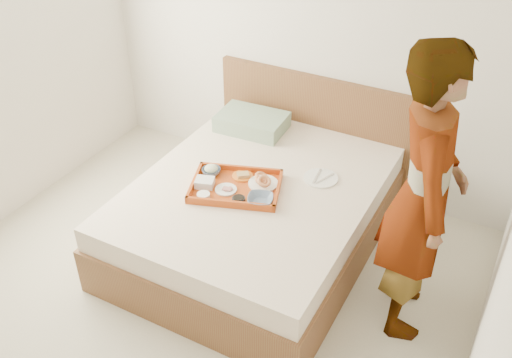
{
  "coord_description": "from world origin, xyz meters",
  "views": [
    {
      "loc": [
        1.67,
        -1.86,
        2.83
      ],
      "look_at": [
        0.19,
        0.9,
        0.65
      ],
      "focal_mm": 40.27,
      "sensor_mm": 36.0,
      "label": 1
    }
  ],
  "objects": [
    {
      "name": "salad_bowl",
      "position": [
        -0.19,
        0.94,
        0.57
      ],
      "size": [
        0.17,
        0.17,
        0.04
      ],
      "primitive_type": "imported",
      "rotation": [
        0.0,
        0.0,
        0.33
      ],
      "color": "navy",
      "rests_on": "tray"
    },
    {
      "name": "wall_back",
      "position": [
        0.0,
        2.0,
        1.3
      ],
      "size": [
        3.5,
        0.01,
        2.6
      ],
      "primitive_type": "cube",
      "color": "silver",
      "rests_on": "ground"
    },
    {
      "name": "bed",
      "position": [
        0.14,
        1.0,
        0.27
      ],
      "size": [
        1.65,
        2.0,
        0.53
      ],
      "primitive_type": "cube",
      "color": "brown",
      "rests_on": "ground"
    },
    {
      "name": "navy_bowl_big",
      "position": [
        0.27,
        0.81,
        0.57
      ],
      "size": [
        0.22,
        0.22,
        0.04
      ],
      "primitive_type": "imported",
      "rotation": [
        0.0,
        0.0,
        0.33
      ],
      "color": "navy",
      "rests_on": "tray"
    },
    {
      "name": "tray",
      "position": [
        0.04,
        0.88,
        0.56
      ],
      "size": [
        0.71,
        0.61,
        0.05
      ],
      "primitive_type": "cube",
      "rotation": [
        0.0,
        0.0,
        0.33
      ],
      "color": "#B64313",
      "rests_on": "bed"
    },
    {
      "name": "ground",
      "position": [
        0.0,
        0.0,
        0.0
      ],
      "size": [
        3.5,
        4.0,
        0.01
      ],
      "primitive_type": "cube",
      "color": "beige",
      "rests_on": "ground"
    },
    {
      "name": "bread_plate",
      "position": [
        0.02,
        1.01,
        0.55
      ],
      "size": [
        0.19,
        0.19,
        0.01
      ],
      "primitive_type": "cylinder",
      "rotation": [
        0.0,
        0.0,
        0.33
      ],
      "color": "orange",
      "rests_on": "tray"
    },
    {
      "name": "cheese_round",
      "position": [
        -0.09,
        0.68,
        0.56
      ],
      "size": [
        0.11,
        0.11,
        0.03
      ],
      "primitive_type": "cylinder",
      "rotation": [
        0.0,
        0.0,
        0.33
      ],
      "color": "white",
      "rests_on": "tray"
    },
    {
      "name": "wall_right",
      "position": [
        1.75,
        0.0,
        1.3
      ],
      "size": [
        0.01,
        4.0,
        2.6
      ],
      "primitive_type": "cube",
      "color": "silver",
      "rests_on": "ground"
    },
    {
      "name": "dinner_plate",
      "position": [
        0.51,
        1.27,
        0.54
      ],
      "size": [
        0.29,
        0.29,
        0.01
      ],
      "primitive_type": "cylinder",
      "rotation": [
        0.0,
        0.0,
        -0.2
      ],
      "color": "white",
      "rests_on": "bed"
    },
    {
      "name": "sauce_dish",
      "position": [
        0.14,
        0.74,
        0.56
      ],
      "size": [
        0.11,
        0.11,
        0.03
      ],
      "primitive_type": "cylinder",
      "rotation": [
        0.0,
        0.0,
        0.33
      ],
      "color": "black",
      "rests_on": "tray"
    },
    {
      "name": "person",
      "position": [
        1.28,
        0.84,
        0.93
      ],
      "size": [
        0.63,
        0.78,
        1.85
      ],
      "primitive_type": "imported",
      "rotation": [
        0.0,
        0.0,
        1.88
      ],
      "color": "white",
      "rests_on": "ground"
    },
    {
      "name": "meat_plate",
      "position": [
        -0.0,
        0.82,
        0.55
      ],
      "size": [
        0.19,
        0.19,
        0.01
      ],
      "primitive_type": "cylinder",
      "rotation": [
        0.0,
        0.0,
        0.33
      ],
      "color": "white",
      "rests_on": "tray"
    },
    {
      "name": "plastic_tub",
      "position": [
        -0.15,
        0.79,
        0.57
      ],
      "size": [
        0.15,
        0.14,
        0.05
      ],
      "primitive_type": "cube",
      "rotation": [
        0.0,
        0.0,
        0.33
      ],
      "color": "silver",
      "rests_on": "tray"
    },
    {
      "name": "headboard",
      "position": [
        0.14,
        1.97,
        0.47
      ],
      "size": [
        1.65,
        0.06,
        0.95
      ],
      "primitive_type": "cube",
      "color": "brown",
      "rests_on": "ground"
    },
    {
      "name": "pillow",
      "position": [
        -0.26,
        1.66,
        0.59
      ],
      "size": [
        0.55,
        0.39,
        0.13
      ],
      "primitive_type": "cube",
      "rotation": [
        0.0,
        0.0,
        0.06
      ],
      "color": "#96AE8E",
      "rests_on": "bed"
    },
    {
      "name": "prawn_plate",
      "position": [
        0.19,
        1.0,
        0.55
      ],
      "size": [
        0.26,
        0.26,
        0.01
      ],
      "primitive_type": "cylinder",
      "rotation": [
        0.0,
        0.0,
        0.33
      ],
      "color": "white",
      "rests_on": "tray"
    }
  ]
}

